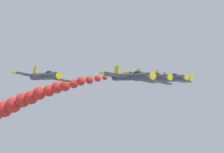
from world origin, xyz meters
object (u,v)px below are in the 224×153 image
object	(u,v)px
airplane_left_inner	(151,78)
airplane_right_inner	(44,76)
airplane_left_outer	(169,78)
airplane_trailing	(176,79)
airplane_lead	(131,77)

from	to	relation	value
airplane_left_inner	airplane_right_inner	distance (m)	19.25
airplane_right_inner	airplane_left_outer	distance (m)	31.05
airplane_trailing	airplane_left_outer	bearing A→B (deg)	45.46
airplane_lead	airplane_left_outer	distance (m)	26.62
airplane_left_inner	airplane_right_inner	world-z (taller)	airplane_right_inner
airplane_left_inner	airplane_trailing	size ratio (longest dim) A/B	1.00
airplane_lead	airplane_left_outer	xyz separation A→B (m)	(-20.30, -17.22, 0.31)
airplane_left_inner	airplane_trailing	distance (m)	26.69
airplane_right_inner	airplane_left_outer	xyz separation A→B (m)	(-30.03, -7.89, 0.17)
airplane_lead	airplane_left_outer	bearing A→B (deg)	-139.69
airplane_left_outer	airplane_trailing	size ratio (longest dim) A/B	1.00
airplane_right_inner	airplane_trailing	distance (m)	42.54
airplane_left_inner	airplane_left_outer	distance (m)	13.95
airplane_right_inner	airplane_left_outer	size ratio (longest dim) A/B	1.00
airplane_lead	airplane_left_inner	xyz separation A→B (m)	(-9.49, -8.40, 0.09)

